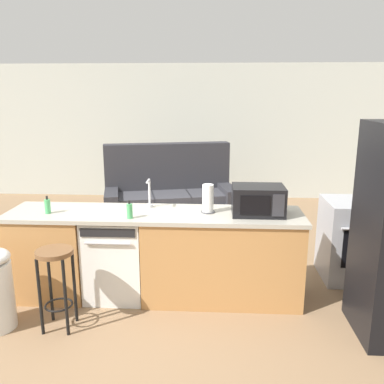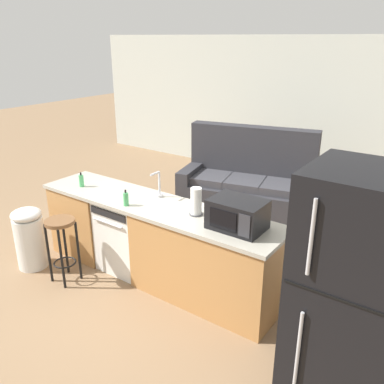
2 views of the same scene
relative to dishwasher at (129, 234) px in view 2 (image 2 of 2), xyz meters
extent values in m
plane|color=#896B4C|center=(0.25, 0.00, -0.42)|extent=(24.00, 24.00, 0.00)
cube|color=beige|center=(0.55, 4.20, 0.88)|extent=(10.00, 0.06, 2.60)
cube|color=#B77F47|center=(-0.68, 0.00, 0.01)|extent=(0.75, 0.62, 0.86)
cube|color=#B77F47|center=(1.08, 0.00, 0.01)|extent=(1.55, 0.62, 0.86)
cube|color=#ADA899|center=(0.40, 0.00, 0.46)|extent=(2.94, 0.66, 0.04)
cube|color=#49331C|center=(0.40, 0.00, -0.38)|extent=(2.86, 0.56, 0.08)
cube|color=white|center=(0.00, 0.00, 0.00)|extent=(0.58, 0.58, 0.84)
cube|color=black|center=(0.00, -0.30, 0.36)|extent=(0.52, 0.01, 0.08)
cylinder|color=#B2B2B7|center=(0.00, -0.31, 0.26)|extent=(0.44, 0.02, 0.02)
cube|color=#A8AAB2|center=(2.60, 0.55, 0.00)|extent=(0.76, 0.64, 0.85)
cube|color=black|center=(2.60, 0.22, 0.05)|extent=(0.53, 0.01, 0.43)
cylinder|color=silver|center=(2.60, 0.20, 0.28)|extent=(0.61, 0.03, 0.03)
torus|color=black|center=(2.43, 0.42, 0.47)|extent=(0.16, 0.16, 0.01)
torus|color=black|center=(2.43, 0.68, 0.47)|extent=(0.16, 0.16, 0.01)
cube|color=black|center=(2.60, -0.55, 0.49)|extent=(0.72, 0.70, 1.83)
cylinder|color=#B2B2B7|center=(2.40, -0.92, 1.06)|extent=(0.02, 0.02, 0.49)
cylinder|color=#B2B2B7|center=(2.40, -0.92, 0.15)|extent=(0.02, 0.02, 0.79)
cube|color=black|center=(2.60, -0.90, 0.71)|extent=(0.68, 0.01, 0.01)
cube|color=black|center=(1.42, 0.00, 0.62)|extent=(0.50, 0.36, 0.28)
cube|color=black|center=(1.37, -0.18, 0.62)|extent=(0.27, 0.01, 0.18)
cube|color=#2D2D33|center=(1.59, -0.18, 0.62)|extent=(0.11, 0.01, 0.21)
cylinder|color=silver|center=(0.33, 0.19, 0.49)|extent=(0.07, 0.07, 0.03)
cylinder|color=silver|center=(0.33, 0.19, 0.64)|extent=(0.02, 0.02, 0.26)
cylinder|color=silver|center=(0.33, 0.12, 0.77)|extent=(0.02, 0.14, 0.02)
cylinder|color=#4C4C51|center=(0.93, 0.03, 0.49)|extent=(0.14, 0.14, 0.01)
cylinder|color=white|center=(0.93, 0.03, 0.63)|extent=(0.11, 0.11, 0.27)
cylinder|color=#4CB266|center=(0.20, -0.21, 0.55)|extent=(0.06, 0.06, 0.14)
cylinder|color=black|center=(0.20, -0.21, 0.64)|extent=(0.02, 0.02, 0.04)
cylinder|color=#4CB266|center=(-0.64, -0.09, 0.55)|extent=(0.06, 0.06, 0.14)
cylinder|color=black|center=(-0.64, -0.09, 0.64)|extent=(0.02, 0.02, 0.04)
cylinder|color=brown|center=(-0.38, -0.64, 0.30)|extent=(0.32, 0.32, 0.04)
cylinder|color=black|center=(-0.49, -0.75, -0.07)|extent=(0.03, 0.03, 0.70)
cylinder|color=black|center=(-0.26, -0.75, -0.07)|extent=(0.03, 0.03, 0.70)
cylinder|color=black|center=(-0.49, -0.53, -0.07)|extent=(0.03, 0.03, 0.70)
cylinder|color=black|center=(-0.26, -0.53, -0.07)|extent=(0.03, 0.03, 0.70)
torus|color=black|center=(-0.38, -0.64, -0.20)|extent=(0.25, 0.25, 0.02)
cylinder|color=white|center=(-0.94, -0.68, -0.11)|extent=(0.34, 0.34, 0.62)
ellipsoid|color=white|center=(-0.94, -0.68, 0.25)|extent=(0.35, 0.35, 0.14)
cube|color=#2D2D33|center=(0.31, 2.27, -0.21)|extent=(2.15, 1.34, 0.42)
cube|color=#2D2D33|center=(0.23, 2.59, 0.21)|extent=(2.00, 0.70, 1.27)
cube|color=#2D2D33|center=(-0.57, 2.06, -0.11)|extent=(0.40, 0.92, 0.62)
cube|color=#2D2D33|center=(1.18, 2.48, -0.11)|extent=(0.40, 0.92, 0.62)
cube|color=#3B3B41|center=(-0.22, 2.09, 0.06)|extent=(0.69, 0.74, 0.12)
cube|color=#3B3B41|center=(0.32, 2.22, 0.06)|extent=(0.69, 0.74, 0.12)
cube|color=#3B3B41|center=(0.85, 2.35, 0.06)|extent=(0.69, 0.74, 0.12)
camera|label=1|loc=(0.99, -3.83, 1.63)|focal=38.00mm
camera|label=2|loc=(3.05, -3.01, 2.14)|focal=38.00mm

